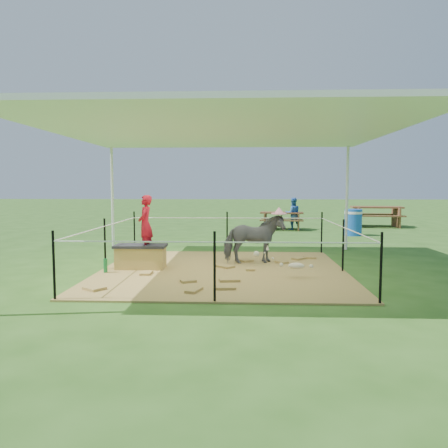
{
  "coord_description": "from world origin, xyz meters",
  "views": [
    {
      "loc": [
        0.4,
        -8.15,
        1.62
      ],
      "look_at": [
        0.0,
        0.6,
        0.85
      ],
      "focal_mm": 35.0,
      "sensor_mm": 36.0,
      "label": 1
    }
  ],
  "objects_px": {
    "pony": "(254,239)",
    "picnic_table_far": "(376,217)",
    "picnic_table_near": "(282,221)",
    "distant_person": "(293,214)",
    "straw_bale": "(141,258)",
    "green_bottle": "(105,266)",
    "trash_barrel": "(353,222)",
    "foal": "(296,264)",
    "woman": "(145,219)"
  },
  "relations": [
    {
      "from": "distant_person",
      "to": "pony",
      "type": "bearing_deg",
      "value": 68.25
    },
    {
      "from": "green_bottle",
      "to": "pony",
      "type": "height_order",
      "value": "pony"
    },
    {
      "from": "straw_bale",
      "to": "woman",
      "type": "height_order",
      "value": "woman"
    },
    {
      "from": "woman",
      "to": "green_bottle",
      "type": "distance_m",
      "value": 1.15
    },
    {
      "from": "woman",
      "to": "picnic_table_near",
      "type": "xyz_separation_m",
      "value": [
        3.29,
        7.93,
        -0.66
      ]
    },
    {
      "from": "woman",
      "to": "pony",
      "type": "distance_m",
      "value": 2.23
    },
    {
      "from": "pony",
      "to": "foal",
      "type": "distance_m",
      "value": 1.57
    },
    {
      "from": "pony",
      "to": "picnic_table_near",
      "type": "height_order",
      "value": "pony"
    },
    {
      "from": "straw_bale",
      "to": "distant_person",
      "type": "height_order",
      "value": "distant_person"
    },
    {
      "from": "picnic_table_near",
      "to": "distant_person",
      "type": "relative_size",
      "value": 1.32
    },
    {
      "from": "picnic_table_far",
      "to": "distant_person",
      "type": "xyz_separation_m",
      "value": [
        -3.45,
        -1.4,
        0.19
      ]
    },
    {
      "from": "foal",
      "to": "pony",
      "type": "bearing_deg",
      "value": 121.87
    },
    {
      "from": "green_bottle",
      "to": "picnic_table_near",
      "type": "bearing_deg",
      "value": 64.8
    },
    {
      "from": "woman",
      "to": "trash_barrel",
      "type": "bearing_deg",
      "value": 137.75
    },
    {
      "from": "foal",
      "to": "straw_bale",
      "type": "bearing_deg",
      "value": 170.24
    },
    {
      "from": "straw_bale",
      "to": "distant_person",
      "type": "xyz_separation_m",
      "value": [
        3.79,
        7.87,
        0.36
      ]
    },
    {
      "from": "woman",
      "to": "foal",
      "type": "xyz_separation_m",
      "value": [
        2.8,
        -0.74,
        -0.73
      ]
    },
    {
      "from": "woman",
      "to": "picnic_table_far",
      "type": "relative_size",
      "value": 0.57
    },
    {
      "from": "foal",
      "to": "woman",
      "type": "bearing_deg",
      "value": 169.75
    },
    {
      "from": "foal",
      "to": "picnic_table_far",
      "type": "height_order",
      "value": "picnic_table_far"
    },
    {
      "from": "straw_bale",
      "to": "foal",
      "type": "distance_m",
      "value": 2.99
    },
    {
      "from": "pony",
      "to": "distant_person",
      "type": "distance_m",
      "value": 7.42
    },
    {
      "from": "woman",
      "to": "picnic_table_far",
      "type": "bearing_deg",
      "value": 141.97
    },
    {
      "from": "distant_person",
      "to": "woman",
      "type": "bearing_deg",
      "value": 55.58
    },
    {
      "from": "woman",
      "to": "pony",
      "type": "xyz_separation_m",
      "value": [
        2.09,
        0.63,
        -0.45
      ]
    },
    {
      "from": "picnic_table_far",
      "to": "pony",
      "type": "bearing_deg",
      "value": -114.2
    },
    {
      "from": "pony",
      "to": "picnic_table_far",
      "type": "height_order",
      "value": "pony"
    },
    {
      "from": "straw_bale",
      "to": "pony",
      "type": "xyz_separation_m",
      "value": [
        2.19,
        0.63,
        0.3
      ]
    },
    {
      "from": "green_bottle",
      "to": "foal",
      "type": "relative_size",
      "value": 0.31
    },
    {
      "from": "straw_bale",
      "to": "foal",
      "type": "bearing_deg",
      "value": -14.35
    },
    {
      "from": "green_bottle",
      "to": "picnic_table_near",
      "type": "relative_size",
      "value": 0.16
    },
    {
      "from": "foal",
      "to": "picnic_table_far",
      "type": "distance_m",
      "value": 10.91
    },
    {
      "from": "picnic_table_near",
      "to": "distant_person",
      "type": "height_order",
      "value": "distant_person"
    },
    {
      "from": "woman",
      "to": "pony",
      "type": "bearing_deg",
      "value": 106.3
    },
    {
      "from": "green_bottle",
      "to": "picnic_table_far",
      "type": "relative_size",
      "value": 0.13
    },
    {
      "from": "straw_bale",
      "to": "trash_barrel",
      "type": "bearing_deg",
      "value": 47.64
    },
    {
      "from": "picnic_table_far",
      "to": "distant_person",
      "type": "relative_size",
      "value": 1.63
    },
    {
      "from": "straw_bale",
      "to": "pony",
      "type": "relative_size",
      "value": 0.77
    },
    {
      "from": "woman",
      "to": "straw_bale",
      "type": "bearing_deg",
      "value": -90.41
    },
    {
      "from": "straw_bale",
      "to": "picnic_table_far",
      "type": "distance_m",
      "value": 11.77
    },
    {
      "from": "picnic_table_far",
      "to": "distant_person",
      "type": "bearing_deg",
      "value": -151.86
    },
    {
      "from": "distant_person",
      "to": "trash_barrel",
      "type": "bearing_deg",
      "value": 125.38
    },
    {
      "from": "straw_bale",
      "to": "green_bottle",
      "type": "xyz_separation_m",
      "value": [
        -0.55,
        -0.45,
        -0.08
      ]
    },
    {
      "from": "picnic_table_far",
      "to": "distant_person",
      "type": "height_order",
      "value": "distant_person"
    },
    {
      "from": "green_bottle",
      "to": "pony",
      "type": "relative_size",
      "value": 0.21
    },
    {
      "from": "trash_barrel",
      "to": "picnic_table_near",
      "type": "distance_m",
      "value": 2.84
    },
    {
      "from": "foal",
      "to": "distant_person",
      "type": "relative_size",
      "value": 0.7
    },
    {
      "from": "woman",
      "to": "distant_person",
      "type": "height_order",
      "value": "woman"
    },
    {
      "from": "trash_barrel",
      "to": "distant_person",
      "type": "xyz_separation_m",
      "value": [
        -1.76,
        1.78,
        0.16
      ]
    },
    {
      "from": "woman",
      "to": "green_bottle",
      "type": "bearing_deg",
      "value": -55.72
    }
  ]
}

